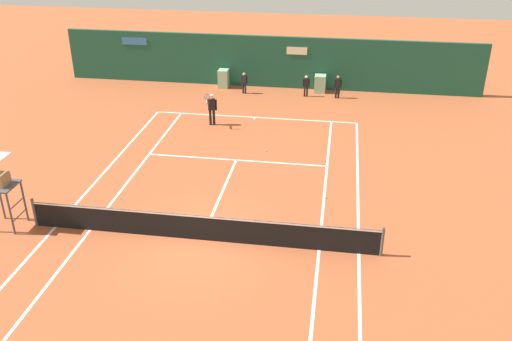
{
  "coord_description": "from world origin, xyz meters",
  "views": [
    {
      "loc": [
        4.3,
        -15.45,
        10.59
      ],
      "look_at": [
        1.27,
        3.93,
        0.8
      ],
      "focal_mm": 39.12,
      "sensor_mm": 36.0,
      "label": 1
    }
  ],
  "objects_px": {
    "ball_kid_centre_post": "(338,85)",
    "umpire_chair": "(0,182)",
    "tennis_ball_by_sideline": "(266,150)",
    "ball_kid_right_post": "(244,81)",
    "tennis_ball_near_service_line": "(326,197)",
    "ball_kid_left_post": "(306,84)",
    "player_on_baseline": "(212,107)"
  },
  "relations": [
    {
      "from": "ball_kid_centre_post",
      "to": "umpire_chair",
      "type": "bearing_deg",
      "value": 51.42
    },
    {
      "from": "ball_kid_centre_post",
      "to": "tennis_ball_by_sideline",
      "type": "relative_size",
      "value": 19.6
    },
    {
      "from": "ball_kid_right_post",
      "to": "tennis_ball_near_service_line",
      "type": "height_order",
      "value": "ball_kid_right_post"
    },
    {
      "from": "ball_kid_centre_post",
      "to": "tennis_ball_near_service_line",
      "type": "xyz_separation_m",
      "value": [
        -0.13,
        -11.93,
        -0.73
      ]
    },
    {
      "from": "ball_kid_centre_post",
      "to": "tennis_ball_by_sideline",
      "type": "xyz_separation_m",
      "value": [
        -3.02,
        -7.93,
        -0.73
      ]
    },
    {
      "from": "tennis_ball_by_sideline",
      "to": "ball_kid_left_post",
      "type": "bearing_deg",
      "value": 81.25
    },
    {
      "from": "ball_kid_right_post",
      "to": "tennis_ball_near_service_line",
      "type": "xyz_separation_m",
      "value": [
        5.29,
        -11.93,
        -0.69
      ]
    },
    {
      "from": "ball_kid_centre_post",
      "to": "tennis_ball_near_service_line",
      "type": "distance_m",
      "value": 11.95
    },
    {
      "from": "player_on_baseline",
      "to": "tennis_ball_near_service_line",
      "type": "bearing_deg",
      "value": 116.45
    },
    {
      "from": "ball_kid_centre_post",
      "to": "ball_kid_left_post",
      "type": "bearing_deg",
      "value": -3.24
    },
    {
      "from": "player_on_baseline",
      "to": "ball_kid_left_post",
      "type": "height_order",
      "value": "player_on_baseline"
    },
    {
      "from": "ball_kid_right_post",
      "to": "tennis_ball_by_sideline",
      "type": "height_order",
      "value": "ball_kid_right_post"
    },
    {
      "from": "umpire_chair",
      "to": "tennis_ball_near_service_line",
      "type": "bearing_deg",
      "value": 108.86
    },
    {
      "from": "ball_kid_right_post",
      "to": "tennis_ball_near_service_line",
      "type": "bearing_deg",
      "value": 125.26
    },
    {
      "from": "ball_kid_centre_post",
      "to": "ball_kid_right_post",
      "type": "xyz_separation_m",
      "value": [
        -5.42,
        0.0,
        -0.05
      ]
    },
    {
      "from": "umpire_chair",
      "to": "tennis_ball_near_service_line",
      "type": "height_order",
      "value": "umpire_chair"
    },
    {
      "from": "umpire_chair",
      "to": "ball_kid_centre_post",
      "type": "xyz_separation_m",
      "value": [
        11.12,
        15.68,
        -0.99
      ]
    },
    {
      "from": "umpire_chair",
      "to": "tennis_ball_by_sideline",
      "type": "distance_m",
      "value": 11.34
    },
    {
      "from": "player_on_baseline",
      "to": "ball_kid_right_post",
      "type": "relative_size",
      "value": 1.46
    },
    {
      "from": "umpire_chair",
      "to": "tennis_ball_by_sideline",
      "type": "height_order",
      "value": "umpire_chair"
    },
    {
      "from": "tennis_ball_near_service_line",
      "to": "ball_kid_right_post",
      "type": "bearing_deg",
      "value": 113.92
    },
    {
      "from": "player_on_baseline",
      "to": "tennis_ball_by_sideline",
      "type": "bearing_deg",
      "value": 123.34
    },
    {
      "from": "tennis_ball_by_sideline",
      "to": "tennis_ball_near_service_line",
      "type": "xyz_separation_m",
      "value": [
        2.89,
        -4.0,
        0.0
      ]
    },
    {
      "from": "ball_kid_right_post",
      "to": "tennis_ball_by_sideline",
      "type": "relative_size",
      "value": 18.39
    },
    {
      "from": "umpire_chair",
      "to": "ball_kid_right_post",
      "type": "relative_size",
      "value": 2.18
    },
    {
      "from": "umpire_chair",
      "to": "player_on_baseline",
      "type": "xyz_separation_m",
      "value": [
        4.95,
        10.53,
        -0.79
      ]
    },
    {
      "from": "umpire_chair",
      "to": "tennis_ball_by_sideline",
      "type": "bearing_deg",
      "value": 133.76
    },
    {
      "from": "ball_kid_centre_post",
      "to": "tennis_ball_by_sideline",
      "type": "distance_m",
      "value": 8.52
    },
    {
      "from": "umpire_chair",
      "to": "ball_kid_left_post",
      "type": "bearing_deg",
      "value": 149.28
    },
    {
      "from": "umpire_chair",
      "to": "player_on_baseline",
      "type": "height_order",
      "value": "umpire_chair"
    },
    {
      "from": "ball_kid_left_post",
      "to": "tennis_ball_by_sideline",
      "type": "height_order",
      "value": "ball_kid_left_post"
    },
    {
      "from": "ball_kid_centre_post",
      "to": "tennis_ball_near_service_line",
      "type": "bearing_deg",
      "value": 86.14
    }
  ]
}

